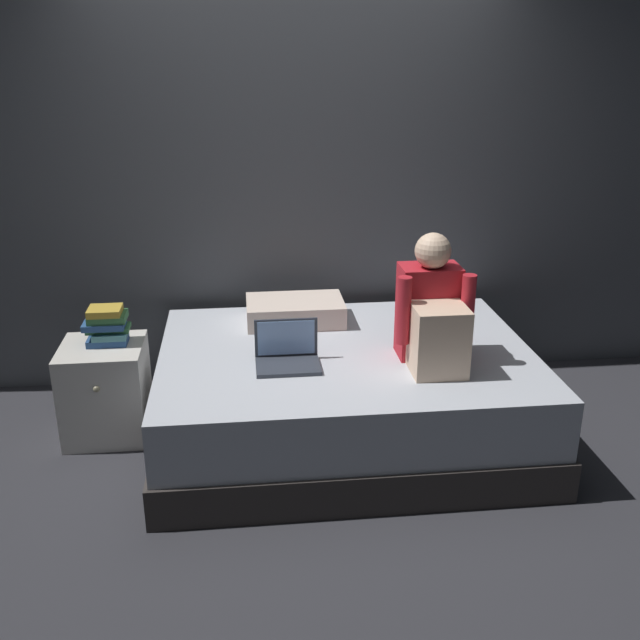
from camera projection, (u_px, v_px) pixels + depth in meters
name	position (u px, v px, depth m)	size (l,w,h in m)	color
ground_plane	(315.00, 467.00, 3.70)	(8.00, 8.00, 0.00)	#2D2D33
wall_back	(293.00, 167.00, 4.34)	(5.60, 0.10, 2.70)	#4C4F54
bed	(345.00, 394.00, 3.91)	(2.00, 1.50, 0.52)	#332D2B
nightstand	(106.00, 390.00, 3.95)	(0.44, 0.46, 0.53)	beige
person_sitting	(433.00, 315.00, 3.59)	(0.39, 0.44, 0.66)	#B21E28
laptop	(287.00, 354.00, 3.62)	(0.32, 0.23, 0.22)	#333842
pillow	(295.00, 311.00, 4.19)	(0.56, 0.36, 0.13)	beige
book_stack	(107.00, 326.00, 3.85)	(0.24, 0.17, 0.20)	#284C84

